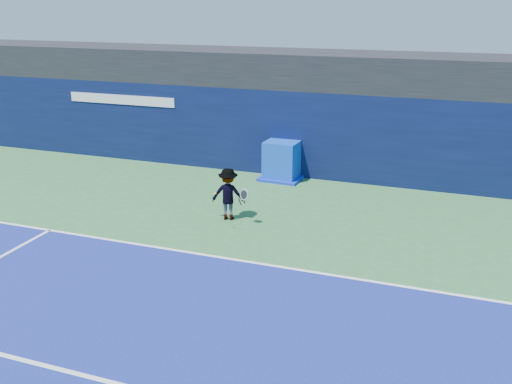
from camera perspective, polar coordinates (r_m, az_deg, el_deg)
ground at (r=11.62m, az=-9.80°, el=-12.41°), size 80.00×80.00×0.00m
baseline at (r=13.97m, az=-3.76°, el=-6.51°), size 24.00×0.10×0.01m
service_line at (r=10.24m, az=-15.53°, el=-17.58°), size 24.00×0.10×0.01m
stadium_band at (r=20.83m, az=5.59°, el=12.14°), size 36.00×3.00×1.20m
back_wall_assembly at (r=20.23m, az=4.67°, el=5.94°), size 36.00×1.03×3.00m
equipment_cart at (r=19.83m, az=2.67°, el=3.07°), size 1.48×1.48×1.34m
tennis_player at (r=16.08m, az=-2.78°, el=-0.21°), size 1.26×0.75×1.49m
tennis_ball at (r=15.03m, az=-4.11°, el=-0.13°), size 0.06×0.06×0.06m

